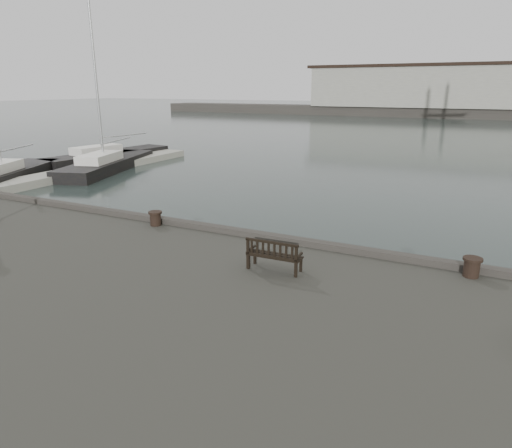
{
  "coord_description": "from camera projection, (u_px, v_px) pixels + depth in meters",
  "views": [
    {
      "loc": [
        5.29,
        -11.84,
        5.9
      ],
      "look_at": [
        -0.41,
        -0.5,
        2.1
      ],
      "focal_mm": 32.0,
      "sensor_mm": 36.0,
      "label": 1
    }
  ],
  "objects": [
    {
      "name": "pontoon",
      "position": [
        70.0,
        174.0,
        31.2
      ],
      "size": [
        2.0,
        24.0,
        0.5
      ],
      "primitive_type": "cube",
      "color": "#9C9C91",
      "rests_on": "ground"
    },
    {
      "name": "breakwater",
      "position": [
        440.0,
        96.0,
        93.57
      ],
      "size": [
        140.0,
        9.5,
        12.2
      ],
      "color": "#383530",
      "rests_on": "ground"
    },
    {
      "name": "ground",
      "position": [
        275.0,
        286.0,
        14.1
      ],
      "size": [
        400.0,
        400.0,
        0.0
      ],
      "primitive_type": "plane",
      "color": "black",
      "rests_on": "ground"
    },
    {
      "name": "bollard_left",
      "position": [
        155.0,
        218.0,
        14.93
      ],
      "size": [
        0.55,
        0.55,
        0.47
      ],
      "primitive_type": "cylinder",
      "rotation": [
        0.0,
        0.0,
        -0.27
      ],
      "color": "black",
      "rests_on": "quay"
    },
    {
      "name": "bollard_right",
      "position": [
        472.0,
        267.0,
        10.86
      ],
      "size": [
        0.53,
        0.53,
        0.48
      ],
      "primitive_type": "cylinder",
      "rotation": [
        0.0,
        0.0,
        0.17
      ],
      "color": "black",
      "rests_on": "quay"
    },
    {
      "name": "yacht_c",
      "position": [
        108.0,
        167.0,
        33.97
      ],
      "size": [
        5.96,
        11.46,
        14.81
      ],
      "rotation": [
        0.0,
        0.0,
        0.31
      ],
      "color": "black",
      "rests_on": "ground"
    },
    {
      "name": "yacht_b",
      "position": [
        109.0,
        158.0,
        38.06
      ],
      "size": [
        3.9,
        11.63,
        14.88
      ],
      "rotation": [
        0.0,
        0.0,
        -0.13
      ],
      "color": "black",
      "rests_on": "ground"
    },
    {
      "name": "bench",
      "position": [
        274.0,
        261.0,
        11.23
      ],
      "size": [
        1.38,
        0.51,
        0.79
      ],
      "rotation": [
        0.0,
        0.0,
        0.03
      ],
      "color": "black",
      "rests_on": "quay"
    },
    {
      "name": "yacht_a",
      "position": [
        8.0,
        178.0,
        29.89
      ],
      "size": [
        6.17,
        9.79,
        13.1
      ],
      "rotation": [
        0.0,
        0.0,
        0.41
      ],
      "color": "black",
      "rests_on": "ground"
    }
  ]
}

